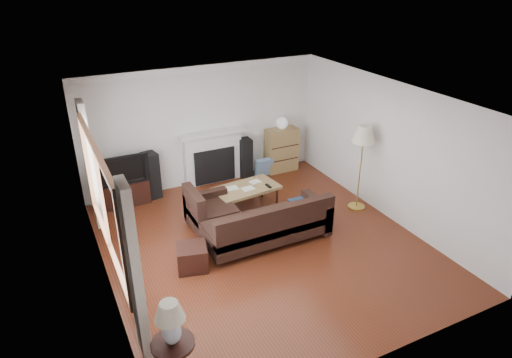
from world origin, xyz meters
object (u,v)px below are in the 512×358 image
bookshelf (281,150)px  floor_lamp (360,168)px  tv_stand (124,193)px  sectional_sofa (267,222)px  coffee_table (246,198)px

bookshelf → floor_lamp: 2.24m
tv_stand → floor_lamp: bearing=-28.4°
tv_stand → floor_lamp: (3.97, -2.14, 0.60)m
sectional_sofa → coffee_table: sectional_sofa is taller
bookshelf → coffee_table: (-1.49, -1.29, -0.25)m
coffee_table → floor_lamp: bearing=-30.4°
sectional_sofa → coffee_table: 1.16m
tv_stand → sectional_sofa: bearing=-52.1°
coffee_table → sectional_sofa: bearing=-103.7°
sectional_sofa → tv_stand: bearing=127.9°
bookshelf → sectional_sofa: size_ratio=0.43×
coffee_table → tv_stand: bearing=142.1°
bookshelf → sectional_sofa: (-1.64, -2.44, -0.12)m
bookshelf → sectional_sofa: bookshelf is taller
bookshelf → coffee_table: bearing=-139.0°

